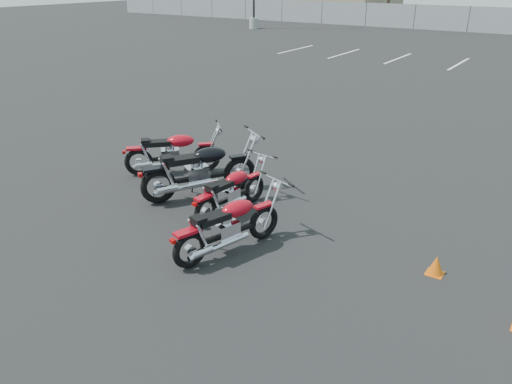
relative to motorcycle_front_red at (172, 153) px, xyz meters
The scene contains 7 objects.
ground 3.21m from the motorcycle_front_red, 31.83° to the right, with size 120.00×120.00×0.00m, color black.
motorcycle_front_red is the anchor object (origin of this frame).
motorcycle_second_black 1.42m from the motorcycle_front_red, 25.69° to the right, with size 1.70×2.27×1.19m.
motorcycle_third_red 2.40m from the motorcycle_front_red, 21.69° to the right, with size 0.73×1.88×0.92m.
motorcycle_rear_red 3.65m from the motorcycle_front_red, 33.92° to the right, with size 1.04×2.05×1.01m.
training_cone_near 5.98m from the motorcycle_front_red, ahead, with size 0.24×0.24×0.29m.
parking_line_stripes 18.33m from the motorcycle_front_red, 89.38° to the left, with size 15.12×4.00×0.01m.
Camera 1 is at (4.48, -5.79, 4.04)m, focal length 35.00 mm.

